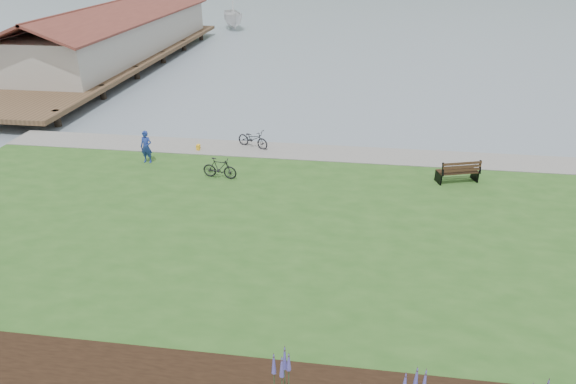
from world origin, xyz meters
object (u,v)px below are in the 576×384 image
(person, at_px, (146,144))
(sailboat, at_px, (234,29))
(park_bench, at_px, (459,171))
(bicycle_a, at_px, (253,139))

(person, bearing_deg, sailboat, 103.86)
(park_bench, relative_size, bicycle_a, 1.06)
(park_bench, bearing_deg, person, 161.52)
(park_bench, distance_m, bicycle_a, 10.35)
(person, distance_m, sailboat, 44.37)
(park_bench, xyz_separation_m, person, (-14.59, 0.33, 0.38))
(park_bench, relative_size, person, 1.03)
(park_bench, xyz_separation_m, sailboat, (-20.76, 44.25, -0.95))
(person, distance_m, bicycle_a, 5.41)
(bicycle_a, relative_size, sailboat, 0.07)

